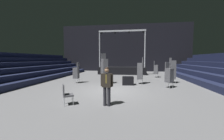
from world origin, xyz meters
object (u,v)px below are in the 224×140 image
Objects in this scene: chair_stack_mid_right at (103,68)px; chair_stack_rear_centre at (140,71)px; chair_stack_front_right at (105,69)px; chair_stack_front_left at (156,69)px; stage_riser at (122,70)px; chair_stack_rear_left at (76,73)px; man_with_tie at (107,84)px; loose_chair_near_man at (67,93)px; chair_stack_mid_centre at (169,75)px; chair_stack_rear_right at (173,72)px; chair_stack_mid_left at (168,69)px; equipment_road_case at (128,81)px.

chair_stack_rear_centre is at bearing -65.85° from chair_stack_mid_right.
chair_stack_front_left is at bearing -171.98° from chair_stack_front_right.
stage_riser reaches higher than chair_stack_rear_left.
man_with_tie is at bearing -2.18° from chair_stack_front_left.
stage_riser is 6.86× the size of loose_chair_near_man.
loose_chair_near_man is (-5.66, -10.16, -0.41)m from chair_stack_front_left.
chair_stack_rear_centre is at bearing -102.98° from man_with_tie.
chair_stack_front_right is at bearing -26.58° from chair_stack_front_left.
man_with_tie is 9.10m from chair_stack_mid_right.
chair_stack_mid_centre is at bearing 97.15° from loose_chair_near_man.
man_with_tie is 0.88× the size of chair_stack_rear_right.
chair_stack_mid_left is 1.24× the size of chair_stack_rear_left.
chair_stack_front_left is at bearing 18.97° from chair_stack_mid_left.
man_with_tie is 5.74m from chair_stack_mid_centre.
chair_stack_rear_left reaches higher than loose_chair_near_man.
chair_stack_rear_right is 2.08× the size of loose_chair_near_man.
chair_stack_mid_right is (-5.89, -1.15, 0.17)m from chair_stack_front_left.
stage_riser reaches higher than chair_stack_mid_left.
stage_riser is 13.66m from loose_chair_near_man.
chair_stack_rear_left is (-3.46, -8.10, 0.30)m from stage_riser.
chair_stack_rear_left is at bearing 100.70° from chair_stack_mid_left.
equipment_road_case is at bearing -92.76° from chair_stack_rear_left.
chair_stack_front_right is at bearing 140.77° from loose_chair_near_man.
chair_stack_front_right is 6.68m from chair_stack_mid_left.
stage_riser is at bearing -132.89° from chair_stack_front_right.
loose_chair_near_man is at bearing -0.77° from chair_stack_mid_centre.
chair_stack_front_right is at bearing -101.87° from chair_stack_mid_right.
stage_riser is 3.76× the size of man_with_tie.
chair_stack_mid_centre is at bearing -14.05° from equipment_road_case.
chair_stack_front_left is at bearing 119.22° from loose_chair_near_man.
chair_stack_mid_left reaches higher than chair_stack_front_left.
chair_stack_mid_right is at bearing 127.03° from equipment_road_case.
chair_stack_rear_left is at bearing -39.29° from chair_stack_front_left.
stage_riser reaches higher than equipment_road_case.
loose_chair_near_man is at bearing 133.32° from chair_stack_mid_left.
chair_stack_front_right is 2.59m from chair_stack_rear_left.
chair_stack_mid_centre is at bearing 157.31° from chair_stack_mid_left.
chair_stack_mid_right reaches higher than loose_chair_near_man.
stage_riser is 7.11m from chair_stack_mid_left.
chair_stack_rear_centre is at bearing -72.79° from chair_stack_mid_centre.
equipment_road_case is at bearing 142.42° from chair_stack_front_right.
loose_chair_near_man is (1.86, -5.47, -0.37)m from chair_stack_rear_left.
loose_chair_near_man reaches higher than equipment_road_case.
chair_stack_rear_right is at bearing 167.46° from chair_stack_mid_left.
chair_stack_mid_left is (4.72, 8.34, 0.13)m from man_with_tie.
stage_riser is 2.53× the size of chair_stack_front_right.
chair_stack_rear_centre is at bearing 28.69° from equipment_road_case.
chair_stack_front_right is 2.97m from chair_stack_rear_centre.
chair_stack_rear_centre is 6.83m from loose_chair_near_man.
stage_riser is 3.45× the size of chair_stack_mid_centre.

